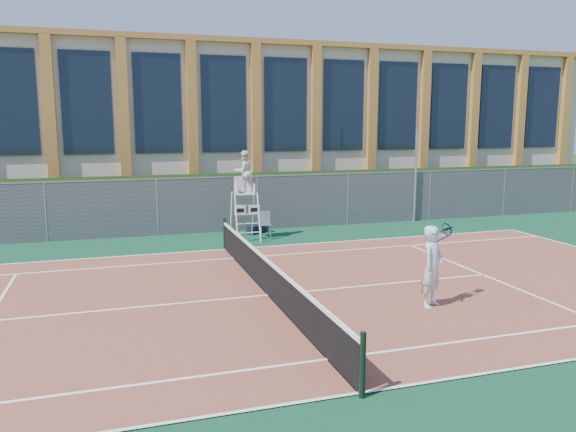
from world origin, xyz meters
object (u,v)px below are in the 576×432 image
object	(u,v)px
steel_pole	(416,176)
tennis_player	(432,266)
umpire_chair	(244,174)
plastic_chair	(265,221)

from	to	relation	value
steel_pole	tennis_player	size ratio (longest dim) A/B	2.11
umpire_chair	plastic_chair	bearing A→B (deg)	25.19
umpire_chair	tennis_player	distance (m)	9.47
steel_pole	tennis_player	bearing A→B (deg)	-118.14
steel_pole	tennis_player	distance (m)	12.17
plastic_chair	umpire_chair	bearing A→B (deg)	-154.81
steel_pole	plastic_chair	xyz separation A→B (m)	(-7.24, -1.23, -1.46)
umpire_chair	plastic_chair	world-z (taller)	umpire_chair
umpire_chair	plastic_chair	size ratio (longest dim) A/B	3.51
tennis_player	steel_pole	bearing A→B (deg)	61.86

